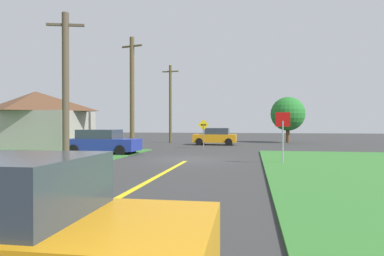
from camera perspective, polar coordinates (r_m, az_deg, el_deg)
The scene contains 12 objects.
ground_plane at distance 18.72m, azimuth -0.54°, elevation -5.38°, with size 120.00×120.00×0.00m, color #353535.
lane_stripe_center at distance 11.04m, azimuth -8.46°, elevation -9.54°, with size 0.20×14.00×0.01m, color yellow.
stop_sign at distance 16.83m, azimuth 15.27°, elevation -0.02°, with size 0.70×0.07×2.55m.
parked_car_near_building at distance 22.57m, azimuth -15.05°, elevation -2.33°, with size 4.62×2.23×1.62m.
car_behind_on_main_road at distance 4.01m, azimuth -27.84°, elevation -16.03°, with size 3.86×2.04×1.62m.
car_approaching_junction at distance 31.96m, azimuth 4.04°, elevation -1.46°, with size 4.07×2.10×1.62m.
utility_pole_near at distance 17.54m, azimuth -20.81°, elevation 6.62°, with size 1.76×0.61×7.41m.
utility_pole_mid at distance 26.46m, azimuth -10.22°, elevation 6.02°, with size 1.78×0.54×8.74m.
utility_pole_far at distance 35.53m, azimuth -3.72°, elevation 4.31°, with size 1.80×0.28×8.24m.
direction_sign at distance 27.15m, azimuth 1.97°, elevation -0.41°, with size 0.90×0.13×2.38m.
oak_tree_left at distance 37.19m, azimuth 16.07°, elevation 2.33°, with size 3.63×3.63×4.92m.
barn at distance 30.42m, azimuth -25.17°, elevation 1.28°, with size 8.10×5.26×4.69m.
Camera 1 is at (3.49, -18.29, 1.94)m, focal length 31.18 mm.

